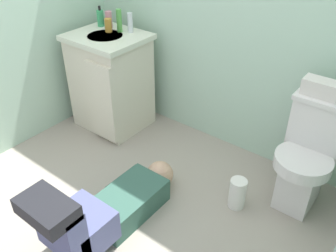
{
  "coord_description": "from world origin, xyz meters",
  "views": [
    {
      "loc": [
        1.24,
        -1.25,
        1.79
      ],
      "look_at": [
        -0.0,
        0.35,
        0.45
      ],
      "focal_mm": 38.68,
      "sensor_mm": 36.0,
      "label": 1
    }
  ],
  "objects_px": {
    "paper_towel_roll": "(237,193)",
    "soap_dispenser": "(100,18)",
    "tissue_box": "(322,88)",
    "bottle_clear": "(130,23)",
    "bottle_pink": "(109,20)",
    "bottle_green": "(119,21)",
    "vanity_cabinet": "(111,81)",
    "faucet": "(119,24)",
    "bottle_amber": "(108,25)",
    "person_plumber": "(106,208)",
    "toilet": "(308,156)"
  },
  "relations": [
    {
      "from": "toilet",
      "to": "tissue_box",
      "type": "bearing_deg",
      "value": 116.43
    },
    {
      "from": "toilet",
      "to": "soap_dispenser",
      "type": "height_order",
      "value": "soap_dispenser"
    },
    {
      "from": "soap_dispenser",
      "to": "bottle_clear",
      "type": "distance_m",
      "value": 0.3
    },
    {
      "from": "faucet",
      "to": "bottle_pink",
      "type": "xyz_separation_m",
      "value": [
        -0.1,
        -0.01,
        0.02
      ]
    },
    {
      "from": "toilet",
      "to": "faucet",
      "type": "distance_m",
      "value": 1.75
    },
    {
      "from": "tissue_box",
      "to": "vanity_cabinet",
      "type": "bearing_deg",
      "value": -173.86
    },
    {
      "from": "faucet",
      "to": "bottle_green",
      "type": "relative_size",
      "value": 0.56
    },
    {
      "from": "tissue_box",
      "to": "toilet",
      "type": "bearing_deg",
      "value": -63.57
    },
    {
      "from": "toilet",
      "to": "tissue_box",
      "type": "height_order",
      "value": "tissue_box"
    },
    {
      "from": "vanity_cabinet",
      "to": "soap_dispenser",
      "type": "relative_size",
      "value": 4.94
    },
    {
      "from": "soap_dispenser",
      "to": "bottle_clear",
      "type": "height_order",
      "value": "soap_dispenser"
    },
    {
      "from": "bottle_green",
      "to": "soap_dispenser",
      "type": "bearing_deg",
      "value": 178.66
    },
    {
      "from": "bottle_amber",
      "to": "bottle_clear",
      "type": "distance_m",
      "value": 0.18
    },
    {
      "from": "faucet",
      "to": "bottle_pink",
      "type": "height_order",
      "value": "bottle_pink"
    },
    {
      "from": "toilet",
      "to": "bottle_clear",
      "type": "distance_m",
      "value": 1.66
    },
    {
      "from": "faucet",
      "to": "bottle_amber",
      "type": "xyz_separation_m",
      "value": [
        -0.04,
        -0.08,
        0.0
      ]
    },
    {
      "from": "faucet",
      "to": "bottle_green",
      "type": "bearing_deg",
      "value": -37.06
    },
    {
      "from": "soap_dispenser",
      "to": "paper_towel_roll",
      "type": "bearing_deg",
      "value": -12.96
    },
    {
      "from": "person_plumber",
      "to": "faucet",
      "type": "bearing_deg",
      "value": 128.78
    },
    {
      "from": "paper_towel_roll",
      "to": "soap_dispenser",
      "type": "bearing_deg",
      "value": 167.04
    },
    {
      "from": "toilet",
      "to": "person_plumber",
      "type": "height_order",
      "value": "toilet"
    },
    {
      "from": "bottle_amber",
      "to": "paper_towel_roll",
      "type": "height_order",
      "value": "bottle_amber"
    },
    {
      "from": "person_plumber",
      "to": "bottle_pink",
      "type": "relative_size",
      "value": 7.9
    },
    {
      "from": "soap_dispenser",
      "to": "bottle_green",
      "type": "height_order",
      "value": "bottle_green"
    },
    {
      "from": "faucet",
      "to": "toilet",
      "type": "bearing_deg",
      "value": -2.09
    },
    {
      "from": "person_plumber",
      "to": "bottle_green",
      "type": "relative_size",
      "value": 5.93
    },
    {
      "from": "tissue_box",
      "to": "bottle_clear",
      "type": "height_order",
      "value": "bottle_clear"
    },
    {
      "from": "bottle_pink",
      "to": "tissue_box",
      "type": "bearing_deg",
      "value": 1.2
    },
    {
      "from": "toilet",
      "to": "bottle_pink",
      "type": "bearing_deg",
      "value": 178.26
    },
    {
      "from": "bottle_pink",
      "to": "bottle_clear",
      "type": "bearing_deg",
      "value": 6.54
    },
    {
      "from": "bottle_green",
      "to": "bottle_amber",
      "type": "bearing_deg",
      "value": -141.36
    },
    {
      "from": "soap_dispenser",
      "to": "bottle_pink",
      "type": "bearing_deg",
      "value": 8.39
    },
    {
      "from": "toilet",
      "to": "bottle_green",
      "type": "bearing_deg",
      "value": 178.74
    },
    {
      "from": "tissue_box",
      "to": "bottle_amber",
      "type": "xyz_separation_m",
      "value": [
        -1.67,
        -0.11,
        0.07
      ]
    },
    {
      "from": "soap_dispenser",
      "to": "paper_towel_roll",
      "type": "relative_size",
      "value": 0.75
    },
    {
      "from": "toilet",
      "to": "tissue_box",
      "type": "xyz_separation_m",
      "value": [
        -0.05,
        0.09,
        0.43
      ]
    },
    {
      "from": "bottle_amber",
      "to": "paper_towel_roll",
      "type": "xyz_separation_m",
      "value": [
        1.41,
        -0.3,
        -0.76
      ]
    },
    {
      "from": "bottle_pink",
      "to": "bottle_clear",
      "type": "height_order",
      "value": "bottle_clear"
    },
    {
      "from": "toilet",
      "to": "soap_dispenser",
      "type": "bearing_deg",
      "value": 178.73
    },
    {
      "from": "toilet",
      "to": "paper_towel_roll",
      "type": "bearing_deg",
      "value": -133.2
    },
    {
      "from": "bottle_pink",
      "to": "bottle_amber",
      "type": "height_order",
      "value": "bottle_pink"
    },
    {
      "from": "bottle_clear",
      "to": "person_plumber",
      "type": "bearing_deg",
      "value": -55.54
    },
    {
      "from": "soap_dispenser",
      "to": "bottle_amber",
      "type": "bearing_deg",
      "value": -21.81
    },
    {
      "from": "bottle_pink",
      "to": "bottle_amber",
      "type": "distance_m",
      "value": 0.1
    },
    {
      "from": "faucet",
      "to": "paper_towel_roll",
      "type": "bearing_deg",
      "value": -15.46
    },
    {
      "from": "paper_towel_roll",
      "to": "vanity_cabinet",
      "type": "bearing_deg",
      "value": 170.3
    },
    {
      "from": "toilet",
      "to": "bottle_amber",
      "type": "height_order",
      "value": "bottle_amber"
    },
    {
      "from": "bottle_amber",
      "to": "soap_dispenser",
      "type": "bearing_deg",
      "value": 158.19
    },
    {
      "from": "bottle_clear",
      "to": "paper_towel_roll",
      "type": "height_order",
      "value": "bottle_clear"
    },
    {
      "from": "bottle_pink",
      "to": "bottle_green",
      "type": "relative_size",
      "value": 0.75
    }
  ]
}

